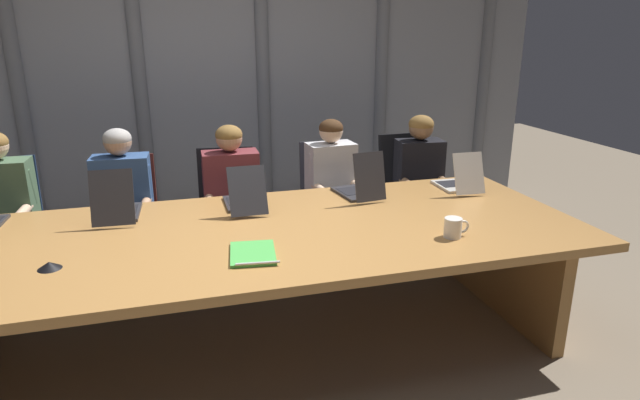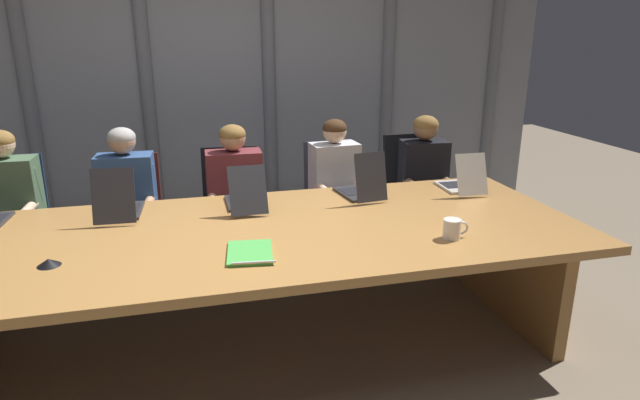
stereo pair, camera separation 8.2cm
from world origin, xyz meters
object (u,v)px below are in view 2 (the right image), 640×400
at_px(office_chair_left_mid, 132,233).
at_px(coffee_mug_near, 453,229).
at_px(laptop_left_mid, 119,206).
at_px(spiral_notepad, 250,253).
at_px(office_chair_left_end, 18,242).
at_px(office_chair_right_end, 415,207).
at_px(laptop_right_end, 461,183).
at_px(conference_mic_left_side, 49,262).
at_px(office_chair_right_mid, 333,216).
at_px(person_right_end, 427,178).
at_px(office_chair_center, 233,224).
at_px(person_left_mid, 126,200).
at_px(laptop_right_mid, 361,188).
at_px(person_left_end, 6,207).
at_px(person_right_mid, 338,186).
at_px(person_center, 236,192).
at_px(laptop_center, 245,198).

height_order(office_chair_left_mid, coffee_mug_near, office_chair_left_mid).
distance_m(laptop_left_mid, spiral_notepad, 1.02).
relative_size(office_chair_left_end, office_chair_right_end, 0.99).
relative_size(laptop_right_end, conference_mic_left_side, 3.64).
height_order(laptop_right_end, office_chair_right_mid, laptop_right_end).
xyz_separation_m(laptop_right_end, person_right_end, (0.03, 0.60, -0.13)).
bearing_deg(office_chair_center, person_left_mid, -72.08).
distance_m(laptop_left_mid, person_left_mid, 0.59).
bearing_deg(laptop_right_end, office_chair_center, 64.81).
distance_m(office_chair_left_mid, office_chair_right_mid, 1.55).
relative_size(laptop_left_mid, coffee_mug_near, 3.04).
xyz_separation_m(laptop_right_mid, person_left_mid, (-1.54, 0.57, -0.14)).
bearing_deg(office_chair_right_end, person_left_mid, -87.97).
bearing_deg(spiral_notepad, person_left_end, 144.66).
relative_size(office_chair_center, person_right_mid, 0.80).
distance_m(office_chair_right_mid, person_right_mid, 0.34).
bearing_deg(office_chair_right_end, person_center, -86.00).
distance_m(laptop_right_mid, coffee_mug_near, 0.86).
xyz_separation_m(person_center, person_right_end, (1.52, -0.00, 0.00)).
distance_m(office_chair_left_mid, person_right_end, 2.31).
xyz_separation_m(laptop_center, office_chair_left_mid, (-0.77, 0.74, -0.44)).
bearing_deg(office_chair_right_end, office_chair_center, -91.88).
bearing_deg(laptop_left_mid, person_center, -49.33).
height_order(person_center, spiral_notepad, person_center).
height_order(laptop_right_mid, conference_mic_left_side, laptop_right_mid).
height_order(office_chair_right_mid, conference_mic_left_side, office_chair_right_mid).
bearing_deg(person_right_end, office_chair_right_end, -168.86).
distance_m(person_left_mid, person_center, 0.77).
bearing_deg(spiral_notepad, laptop_right_end, 32.66).
bearing_deg(office_chair_right_mid, office_chair_left_end, -81.55).
bearing_deg(person_right_end, person_left_mid, -84.15).
xyz_separation_m(laptop_right_mid, spiral_notepad, (-0.84, -0.77, -0.05)).
height_order(laptop_left_mid, person_right_mid, person_right_mid).
distance_m(laptop_center, spiral_notepad, 0.76).
distance_m(laptop_left_mid, person_left_end, 0.98).
bearing_deg(laptop_right_mid, conference_mic_left_side, 102.54).
height_order(laptop_right_end, office_chair_left_end, laptop_right_end).
relative_size(person_left_mid, person_right_mid, 1.00).
relative_size(person_left_end, spiral_notepad, 3.52).
bearing_deg(person_left_mid, laptop_center, 56.41).
relative_size(person_left_end, conference_mic_left_side, 10.58).
xyz_separation_m(office_chair_left_mid, office_chair_right_mid, (1.55, 0.00, 0.00)).
bearing_deg(office_chair_left_mid, laptop_center, 48.46).
bearing_deg(spiral_notepad, laptop_center, 91.90).
distance_m(office_chair_left_mid, office_chair_center, 0.74).
bearing_deg(office_chair_left_mid, coffee_mug_near, 51.28).
xyz_separation_m(laptop_right_end, office_chair_left_mid, (-2.26, 0.75, -0.44)).
bearing_deg(person_left_mid, office_chair_left_end, -97.88).
distance_m(laptop_center, coffee_mug_near, 1.29).
height_order(person_left_mid, person_center, person_left_mid).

